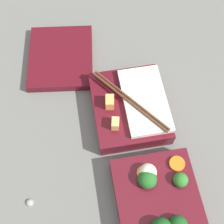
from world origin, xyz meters
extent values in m
plane|color=slate|center=(0.00, 0.00, 0.00)|extent=(3.00, 3.00, 0.00)
cube|color=#510F19|center=(-0.10, 0.00, 0.02)|extent=(0.18, 0.15, 0.04)
sphere|color=#236023|center=(-0.06, 0.01, 0.05)|extent=(0.04, 0.04, 0.04)
sphere|color=#2D7028|center=(-0.07, -0.05, 0.05)|extent=(0.03, 0.03, 0.03)
cylinder|color=orange|center=(-0.04, -0.05, 0.04)|extent=(0.04, 0.04, 0.01)
cylinder|color=orange|center=(-0.05, 0.02, 0.04)|extent=(0.03, 0.03, 0.01)
sphere|color=beige|center=(-0.05, 0.01, 0.05)|extent=(0.03, 0.03, 0.03)
cube|color=#510F19|center=(0.10, 0.01, 0.02)|extent=(0.18, 0.15, 0.04)
cube|color=silver|center=(0.10, -0.02, 0.04)|extent=(0.16, 0.09, 0.01)
cube|color=#EAB266|center=(0.06, 0.05, 0.05)|extent=(0.02, 0.02, 0.02)
cube|color=#F4A356|center=(0.11, 0.06, 0.05)|extent=(0.03, 0.02, 0.02)
cylinder|color=#56331E|center=(0.11, 0.01, 0.05)|extent=(0.16, 0.13, 0.01)
cylinder|color=#56331E|center=(0.10, 0.02, 0.05)|extent=(0.16, 0.13, 0.01)
cube|color=#510F19|center=(0.27, 0.15, 0.01)|extent=(0.19, 0.17, 0.02)
sphere|color=gray|center=(-0.06, 0.24, 0.00)|extent=(0.02, 0.02, 0.02)
camera|label=1|loc=(-0.20, 0.10, 0.62)|focal=50.00mm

